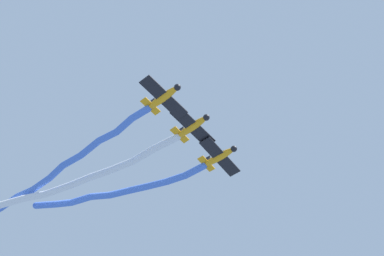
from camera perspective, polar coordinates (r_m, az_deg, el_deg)
airplane_lead at (r=71.09m, az=-2.67°, el=2.90°), size 5.79×6.13×1.73m
smoke_trail_lead at (r=80.32m, az=-12.06°, el=-3.61°), size 23.58×21.28×2.56m
airplane_left_wing at (r=73.87m, az=0.07°, el=0.15°), size 5.77×6.15×1.73m
smoke_trail_left_wing at (r=80.74m, az=-11.77°, el=-5.05°), size 30.51×14.21×1.88m
airplane_right_wing at (r=76.51m, az=2.62°, el=-2.69°), size 5.61×6.34×1.73m
smoke_trail_right_wing at (r=81.29m, az=-6.80°, el=-5.85°), size 23.27×9.48×1.71m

